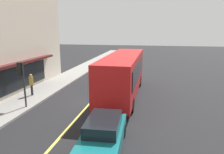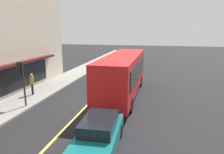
{
  "view_description": "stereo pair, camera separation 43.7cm",
  "coord_description": "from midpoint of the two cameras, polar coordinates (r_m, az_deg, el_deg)",
  "views": [
    {
      "loc": [
        -15.1,
        -4.69,
        5.58
      ],
      "look_at": [
        2.17,
        -1.26,
        1.6
      ],
      "focal_mm": 34.13,
      "sensor_mm": 36.0,
      "label": 1
    },
    {
      "loc": [
        -15.01,
        -5.12,
        5.58
      ],
      "look_at": [
        2.17,
        -1.26,
        1.6
      ],
      "focal_mm": 34.13,
      "sensor_mm": 36.0,
      "label": 2
    }
  ],
  "objects": [
    {
      "name": "pedestrian_mid_block",
      "position": [
        18.98,
        -21.43,
        -1.36
      ],
      "size": [
        0.34,
        0.34,
        1.81
      ],
      "color": "black",
      "rests_on": "sidewalk"
    },
    {
      "name": "sidewalk",
      "position": [
        18.93,
        -21.59,
        -5.09
      ],
      "size": [
        80.0,
        2.92,
        0.15
      ],
      "primitive_type": "cube",
      "color": "gray",
      "rests_on": "ground"
    },
    {
      "name": "traffic_light",
      "position": [
        16.13,
        -23.87,
        0.75
      ],
      "size": [
        0.3,
        0.52,
        3.2
      ],
      "color": "#2D2D33",
      "rests_on": "sidewalk"
    },
    {
      "name": "car_teal",
      "position": [
        10.36,
        -3.6,
        -15.13
      ],
      "size": [
        4.38,
        2.02,
        1.52
      ],
      "color": "#14666B",
      "rests_on": "ground"
    },
    {
      "name": "bus",
      "position": [
        17.84,
        2.34,
        1.1
      ],
      "size": [
        11.15,
        2.66,
        3.5
      ],
      "color": "red",
      "rests_on": "ground"
    },
    {
      "name": "lane_centre_stripe",
      "position": [
        16.79,
        -6.45,
        -6.75
      ],
      "size": [
        36.0,
        0.16,
        0.01
      ],
      "primitive_type": "cube",
      "color": "#D8D14C",
      "rests_on": "ground"
    },
    {
      "name": "ground",
      "position": [
        16.79,
        -6.45,
        -6.76
      ],
      "size": [
        120.0,
        120.0,
        0.0
      ],
      "primitive_type": "plane",
      "color": "black"
    }
  ]
}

